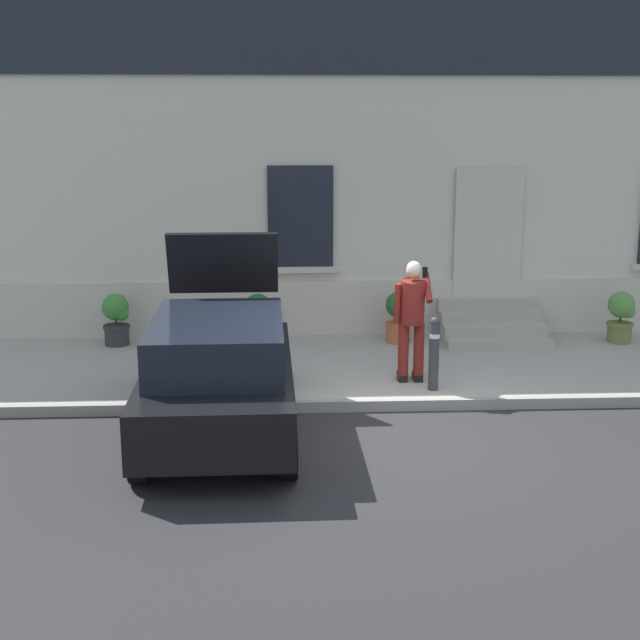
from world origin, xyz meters
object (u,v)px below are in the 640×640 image
bollard_near_person (434,350)px  planter_olive (621,316)px  hatchback_car_black (219,372)px  planter_terracotta (399,316)px  planter_cream (259,318)px  person_on_phone (412,313)px  planter_charcoal (116,318)px

bollard_near_person → planter_olive: (3.59, 2.45, -0.11)m
planter_olive → hatchback_car_black: bearing=-150.4°
bollard_near_person → planter_terracotta: (-0.11, 2.64, -0.11)m
planter_terracotta → planter_olive: 3.70m
bollard_near_person → planter_cream: bearing=133.5°
hatchback_car_black → planter_olive: (6.44, 3.66, -0.19)m
person_on_phone → planter_olive: bearing=38.4°
person_on_phone → planter_cream: person_on_phone is taller
planter_charcoal → planter_cream: 2.34m
hatchback_car_black → planter_charcoal: bearing=116.4°
hatchback_car_black → planter_terracotta: 4.73m
planter_terracotta → person_on_phone: bearing=-93.6°
hatchback_car_black → planter_olive: hatchback_car_black is taller
planter_charcoal → planter_terracotta: bearing=-0.7°
person_on_phone → planter_terracotta: person_on_phone is taller
planter_cream → planter_olive: 6.04m
person_on_phone → planter_terracotta: size_ratio=2.03×
bollard_near_person → planter_terracotta: bollard_near_person is taller
person_on_phone → planter_olive: person_on_phone is taller
planter_olive → planter_cream: bearing=178.7°
bollard_near_person → planter_cream: size_ratio=1.22×
hatchback_car_black → planter_charcoal: 4.36m
hatchback_car_black → bollard_near_person: hatchback_car_black is taller
planter_charcoal → bollard_near_person: bearing=-29.3°
planter_cream → planter_terracotta: bearing=1.2°
person_on_phone → planter_cream: size_ratio=2.03×
bollard_near_person → person_on_phone: person_on_phone is taller
bollard_near_person → planter_olive: bearing=34.3°
planter_terracotta → planter_olive: same height
hatchback_car_black → planter_charcoal: (-1.94, 3.90, -0.19)m
planter_cream → planter_olive: bearing=-1.3°
hatchback_car_black → planter_charcoal: hatchback_car_black is taller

